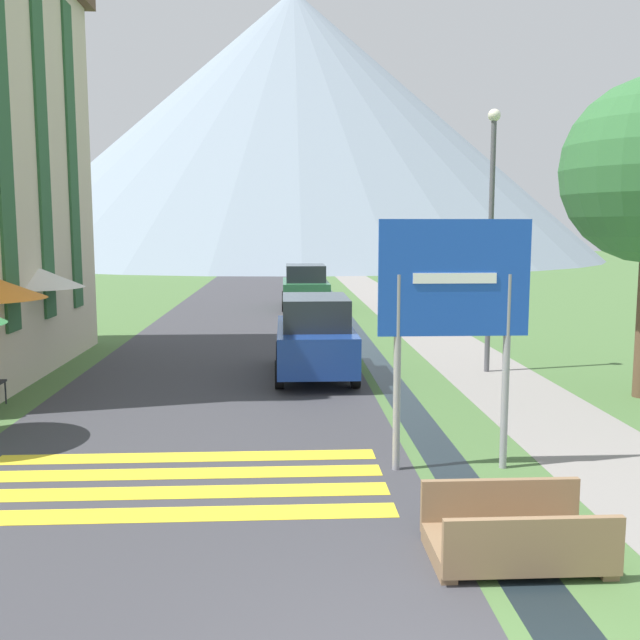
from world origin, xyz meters
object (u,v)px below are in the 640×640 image
at_px(road_sign, 454,302).
at_px(streetlamp, 491,221).
at_px(cafe_umbrella_rear_white, 33,277).
at_px(parked_car_near, 315,337).
at_px(footbridge, 515,538).
at_px(parked_car_far, 305,286).

height_order(road_sign, streetlamp, streetlamp).
distance_m(road_sign, cafe_umbrella_rear_white, 10.27).
height_order(road_sign, cafe_umbrella_rear_white, road_sign).
xyz_separation_m(parked_car_near, cafe_umbrella_rear_white, (-6.23, 0.36, 1.33)).
distance_m(road_sign, footbridge, 3.43).
xyz_separation_m(parked_car_near, streetlamp, (4.01, 0.35, 2.56)).
bearing_deg(cafe_umbrella_rear_white, road_sign, -40.48).
xyz_separation_m(cafe_umbrella_rear_white, streetlamp, (10.24, -0.01, 1.22)).
distance_m(footbridge, streetlamp, 10.20).
xyz_separation_m(footbridge, parked_car_near, (-1.60, 9.02, 0.68)).
bearing_deg(streetlamp, road_sign, -110.05).
xyz_separation_m(road_sign, cafe_umbrella_rear_white, (-7.81, 6.66, -0.08)).
bearing_deg(streetlamp, parked_car_far, 105.60).
bearing_deg(road_sign, footbridge, -89.63).
xyz_separation_m(road_sign, streetlamp, (2.43, 6.66, 1.15)).
relative_size(cafe_umbrella_rear_white, streetlamp, 0.42).
distance_m(parked_car_far, streetlamp, 14.32).
xyz_separation_m(footbridge, streetlamp, (2.41, 9.37, 3.24)).
bearing_deg(road_sign, parked_car_far, 93.85).
xyz_separation_m(footbridge, cafe_umbrella_rear_white, (-7.83, 9.38, 2.01)).
relative_size(footbridge, parked_car_near, 0.43).
relative_size(parked_car_far, streetlamp, 0.73).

